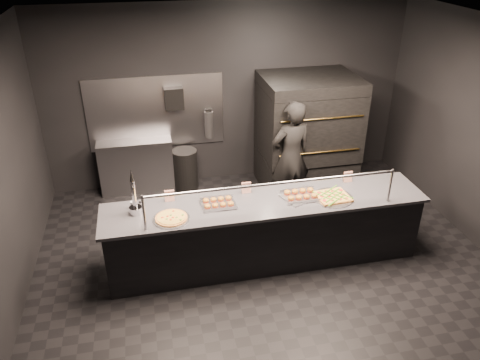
# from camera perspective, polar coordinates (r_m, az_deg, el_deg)

# --- Properties ---
(room) EXTENTS (6.04, 6.00, 3.00)m
(room) POSITION_cam_1_polar(r_m,az_deg,el_deg) (5.64, 3.01, 2.58)
(room) COLOR black
(room) RESTS_ON ground
(service_counter) EXTENTS (4.10, 0.78, 1.37)m
(service_counter) POSITION_cam_1_polar(r_m,az_deg,el_deg) (6.12, 3.09, -6.32)
(service_counter) COLOR black
(service_counter) RESTS_ON ground
(pizza_oven) EXTENTS (1.50, 1.23, 1.91)m
(pizza_oven) POSITION_cam_1_polar(r_m,az_deg,el_deg) (7.81, 8.15, 5.68)
(pizza_oven) COLOR black
(pizza_oven) RESTS_ON ground
(prep_shelf) EXTENTS (1.20, 0.35, 0.90)m
(prep_shelf) POSITION_cam_1_polar(r_m,az_deg,el_deg) (7.97, -12.49, 1.68)
(prep_shelf) COLOR #99999E
(prep_shelf) RESTS_ON ground
(towel_dispenser) EXTENTS (0.30, 0.20, 0.35)m
(towel_dispenser) POSITION_cam_1_polar(r_m,az_deg,el_deg) (7.63, -8.06, 9.83)
(towel_dispenser) COLOR black
(towel_dispenser) RESTS_ON room
(fire_extinguisher) EXTENTS (0.14, 0.14, 0.51)m
(fire_extinguisher) POSITION_cam_1_polar(r_m,az_deg,el_deg) (7.86, -3.81, 6.81)
(fire_extinguisher) COLOR #B2B2B7
(fire_extinguisher) RESTS_ON room
(beer_tap) EXTENTS (0.15, 0.22, 0.59)m
(beer_tap) POSITION_cam_1_polar(r_m,az_deg,el_deg) (5.69, -12.71, -2.54)
(beer_tap) COLOR silver
(beer_tap) RESTS_ON service_counter
(round_pizza) EXTENTS (0.44, 0.44, 0.03)m
(round_pizza) POSITION_cam_1_polar(r_m,az_deg,el_deg) (5.58, -8.37, -4.62)
(round_pizza) COLOR silver
(round_pizza) RESTS_ON service_counter
(slider_tray_a) EXTENTS (0.45, 0.35, 0.07)m
(slider_tray_a) POSITION_cam_1_polar(r_m,az_deg,el_deg) (5.80, -2.67, -2.81)
(slider_tray_a) COLOR silver
(slider_tray_a) RESTS_ON service_counter
(slider_tray_b) EXTENTS (0.54, 0.48, 0.07)m
(slider_tray_b) POSITION_cam_1_polar(r_m,az_deg,el_deg) (6.01, 7.42, -1.81)
(slider_tray_b) COLOR silver
(slider_tray_b) RESTS_ON service_counter
(square_pizza) EXTENTS (0.51, 0.51, 0.05)m
(square_pizza) POSITION_cam_1_polar(r_m,az_deg,el_deg) (6.05, 11.23, -2.01)
(square_pizza) COLOR silver
(square_pizza) RESTS_ON service_counter
(condiment_jar) EXTENTS (0.14, 0.06, 0.09)m
(condiment_jar) POSITION_cam_1_polar(r_m,az_deg,el_deg) (5.86, -12.68, -2.97)
(condiment_jar) COLOR silver
(condiment_jar) RESTS_ON service_counter
(tent_cards) EXTENTS (2.51, 0.04, 0.15)m
(tent_cards) POSITION_cam_1_polar(r_m,az_deg,el_deg) (6.06, 2.05, -0.78)
(tent_cards) COLOR white
(tent_cards) RESTS_ON service_counter
(trash_bin) EXTENTS (0.42, 0.42, 0.70)m
(trash_bin) POSITION_cam_1_polar(r_m,az_deg,el_deg) (7.95, -6.70, 1.28)
(trash_bin) COLOR black
(trash_bin) RESTS_ON ground
(worker) EXTENTS (0.71, 0.53, 1.77)m
(worker) POSITION_cam_1_polar(r_m,az_deg,el_deg) (7.13, 6.20, 2.80)
(worker) COLOR black
(worker) RESTS_ON ground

